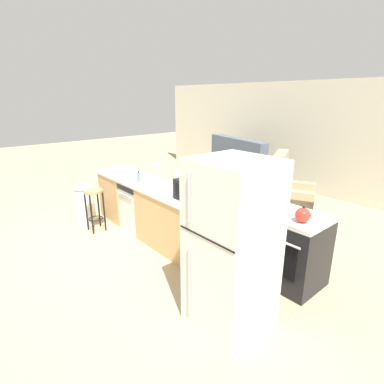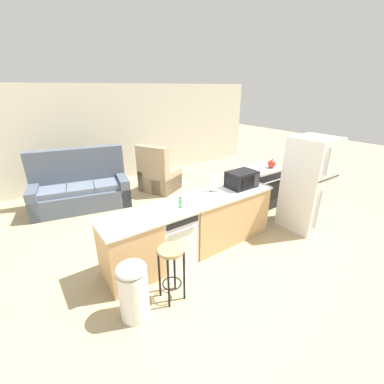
# 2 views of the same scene
# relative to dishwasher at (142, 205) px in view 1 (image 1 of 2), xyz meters

# --- Properties ---
(ground_plane) EXTENTS (24.00, 24.00, 0.00)m
(ground_plane) POSITION_rel_dishwasher_xyz_m (0.25, 0.00, -0.42)
(ground_plane) COLOR tan
(wall_back) EXTENTS (10.00, 0.06, 2.60)m
(wall_back) POSITION_rel_dishwasher_xyz_m (0.55, 4.20, 0.88)
(wall_back) COLOR beige
(wall_back) RESTS_ON ground_plane
(kitchen_counter) EXTENTS (2.94, 0.66, 0.90)m
(kitchen_counter) POSITION_rel_dishwasher_xyz_m (0.49, 0.00, -0.00)
(kitchen_counter) COLOR tan
(kitchen_counter) RESTS_ON ground_plane
(dishwasher) EXTENTS (0.58, 0.61, 0.84)m
(dishwasher) POSITION_rel_dishwasher_xyz_m (0.00, 0.00, 0.00)
(dishwasher) COLOR silver
(dishwasher) RESTS_ON ground_plane
(stove_range) EXTENTS (0.76, 0.68, 0.90)m
(stove_range) POSITION_rel_dishwasher_xyz_m (2.60, 0.55, 0.03)
(stove_range) COLOR black
(stove_range) RESTS_ON ground_plane
(refrigerator) EXTENTS (0.72, 0.73, 1.72)m
(refrigerator) POSITION_rel_dishwasher_xyz_m (2.60, -0.55, 0.44)
(refrigerator) COLOR silver
(refrigerator) RESTS_ON ground_plane
(microwave) EXTENTS (0.50, 0.37, 0.28)m
(microwave) POSITION_rel_dishwasher_xyz_m (1.42, -0.00, 0.62)
(microwave) COLOR black
(microwave) RESTS_ON kitchen_counter
(sink_faucet) EXTENTS (0.07, 0.18, 0.30)m
(sink_faucet) POSITION_rel_dishwasher_xyz_m (0.32, 0.17, 0.61)
(sink_faucet) COLOR silver
(sink_faucet) RESTS_ON kitchen_counter
(paper_towel_roll) EXTENTS (0.14, 0.14, 0.28)m
(paper_towel_roll) POSITION_rel_dishwasher_xyz_m (0.90, 0.13, 0.62)
(paper_towel_roll) COLOR #4C4C51
(paper_towel_roll) RESTS_ON kitchen_counter
(soap_bottle) EXTENTS (0.06, 0.06, 0.18)m
(soap_bottle) POSITION_rel_dishwasher_xyz_m (0.10, -0.08, 0.55)
(soap_bottle) COLOR #4CB266
(soap_bottle) RESTS_ON kitchen_counter
(kettle) EXTENTS (0.21, 0.17, 0.19)m
(kettle) POSITION_rel_dishwasher_xyz_m (2.77, 0.42, 0.56)
(kettle) COLOR red
(kettle) RESTS_ON stove_range
(bar_stool) EXTENTS (0.32, 0.32, 0.74)m
(bar_stool) POSITION_rel_dishwasher_xyz_m (-0.43, -0.67, 0.11)
(bar_stool) COLOR tan
(bar_stool) RESTS_ON ground_plane
(trash_bin) EXTENTS (0.35, 0.35, 0.74)m
(trash_bin) POSITION_rel_dishwasher_xyz_m (-0.93, -0.66, -0.04)
(trash_bin) COLOR white
(trash_bin) RESTS_ON ground_plane
(couch) EXTENTS (2.15, 1.31, 1.27)m
(couch) POSITION_rel_dishwasher_xyz_m (-0.62, 2.90, -0.03)
(couch) COLOR #515B6B
(couch) RESTS_ON ground_plane
(armchair) EXTENTS (1.10, 1.12, 1.20)m
(armchair) POSITION_rel_dishwasher_xyz_m (1.21, 2.68, -0.07)
(armchair) COLOR tan
(armchair) RESTS_ON ground_plane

